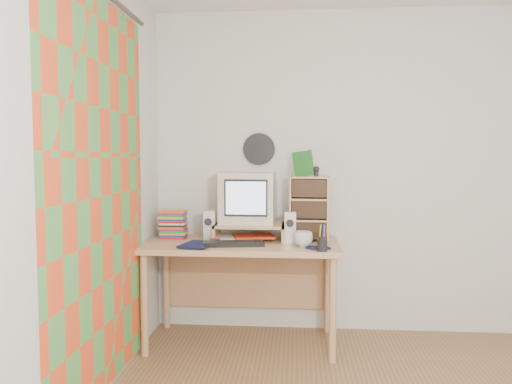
% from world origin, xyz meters
% --- Properties ---
extents(back_wall, '(3.50, 0.00, 3.50)m').
position_xyz_m(back_wall, '(0.00, 1.75, 1.25)').
color(back_wall, silver).
rests_on(back_wall, floor).
extents(left_wall, '(0.00, 3.50, 3.50)m').
position_xyz_m(left_wall, '(-1.75, 0.00, 1.25)').
color(left_wall, silver).
rests_on(left_wall, floor).
extents(curtain, '(0.00, 2.20, 2.20)m').
position_xyz_m(curtain, '(-1.71, 0.48, 1.15)').
color(curtain, '#EA4921').
rests_on(curtain, left_wall).
extents(wall_disc, '(0.25, 0.02, 0.25)m').
position_xyz_m(wall_disc, '(-0.93, 1.73, 1.43)').
color(wall_disc, black).
rests_on(wall_disc, back_wall).
extents(desk, '(1.40, 0.70, 0.75)m').
position_xyz_m(desk, '(-1.03, 1.44, 0.62)').
color(desk, tan).
rests_on(desk, floor).
extents(monitor_riser, '(0.52, 0.30, 0.12)m').
position_xyz_m(monitor_riser, '(-0.98, 1.48, 0.84)').
color(monitor_riser, tan).
rests_on(monitor_riser, desk).
extents(crt_monitor, '(0.42, 0.42, 0.38)m').
position_xyz_m(crt_monitor, '(-1.00, 1.53, 1.06)').
color(crt_monitor, beige).
rests_on(crt_monitor, monitor_riser).
extents(speaker_left, '(0.09, 0.09, 0.22)m').
position_xyz_m(speaker_left, '(-1.28, 1.43, 0.86)').
color(speaker_left, silver).
rests_on(speaker_left, desk).
extents(speaker_right, '(0.09, 0.09, 0.22)m').
position_xyz_m(speaker_right, '(-0.68, 1.41, 0.86)').
color(speaker_right, silver).
rests_on(speaker_right, desk).
extents(keyboard, '(0.44, 0.21, 0.03)m').
position_xyz_m(keyboard, '(-1.07, 1.23, 0.76)').
color(keyboard, black).
rests_on(keyboard, desk).
extents(dvd_stack, '(0.20, 0.14, 0.28)m').
position_xyz_m(dvd_stack, '(-1.57, 1.52, 0.89)').
color(dvd_stack, brown).
rests_on(dvd_stack, desk).
extents(cd_rack, '(0.29, 0.17, 0.48)m').
position_xyz_m(cd_rack, '(-0.54, 1.49, 0.99)').
color(cd_rack, tan).
rests_on(cd_rack, desk).
extents(mug, '(0.16, 0.16, 0.10)m').
position_xyz_m(mug, '(-0.59, 1.25, 0.80)').
color(mug, silver).
rests_on(mug, desk).
extents(diary, '(0.28, 0.23, 0.05)m').
position_xyz_m(diary, '(-1.41, 1.21, 0.77)').
color(diary, '#0F1137').
rests_on(diary, desk).
extents(mousepad, '(0.22, 0.22, 0.00)m').
position_xyz_m(mousepad, '(-0.49, 1.18, 0.75)').
color(mousepad, '#0F1A34').
rests_on(mousepad, desk).
extents(pen_cup, '(0.08, 0.08, 0.14)m').
position_xyz_m(pen_cup, '(-0.46, 1.07, 0.82)').
color(pen_cup, black).
rests_on(pen_cup, desk).
extents(papers, '(0.38, 0.32, 0.04)m').
position_xyz_m(papers, '(-1.03, 1.46, 0.77)').
color(papers, white).
rests_on(papers, desk).
extents(red_box, '(0.08, 0.05, 0.04)m').
position_xyz_m(red_box, '(-1.21, 1.31, 0.77)').
color(red_box, '#AC1216').
rests_on(red_box, desk).
extents(game_box, '(0.15, 0.06, 0.18)m').
position_xyz_m(game_box, '(-0.59, 1.49, 1.32)').
color(game_box, '#1A5B1F').
rests_on(game_box, cd_rack).
extents(webcam, '(0.05, 0.05, 0.08)m').
position_xyz_m(webcam, '(-0.49, 1.46, 1.26)').
color(webcam, black).
rests_on(webcam, cd_rack).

